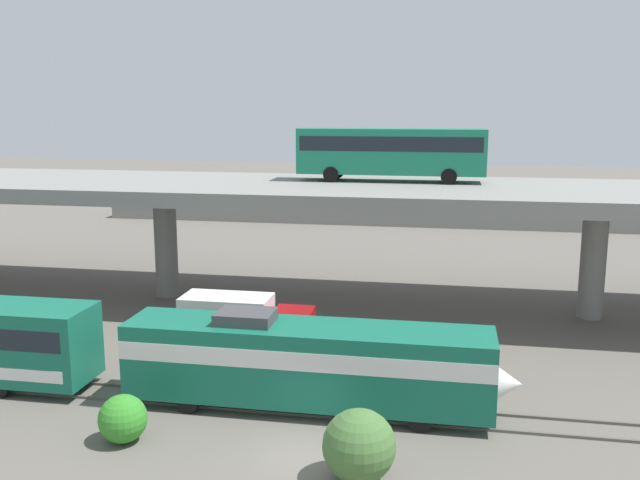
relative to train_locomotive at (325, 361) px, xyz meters
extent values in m
plane|color=#605B54|center=(-0.05, -4.00, -2.19)|extent=(260.00, 260.00, 0.00)
cube|color=#59544C|center=(-0.05, -0.76, -2.13)|extent=(110.00, 0.12, 0.12)
cube|color=#59544C|center=(-0.05, 0.76, -2.13)|extent=(110.00, 0.12, 0.12)
cube|color=#14664C|center=(-0.77, 0.00, -0.11)|extent=(15.49, 3.00, 3.20)
cube|color=silver|center=(-0.77, 0.00, 0.46)|extent=(15.49, 3.04, 0.77)
cone|color=silver|center=(6.97, 0.00, -0.43)|extent=(2.11, 2.85, 2.85)
cube|color=black|center=(5.39, 0.00, 0.78)|extent=(2.11, 2.70, 1.02)
cube|color=#3F3F42|center=(-3.42, 0.00, 1.74)|extent=(2.40, 1.80, 0.50)
cylinder|color=black|center=(4.07, 1.35, -1.71)|extent=(0.96, 0.18, 0.96)
cylinder|color=black|center=(4.07, -1.35, -1.71)|extent=(0.96, 0.18, 0.96)
cylinder|color=black|center=(-5.62, 1.35, -1.71)|extent=(0.96, 0.18, 0.96)
cylinder|color=black|center=(-5.62, -1.35, -1.71)|extent=(0.96, 0.18, 0.96)
cylinder|color=black|center=(-14.41, 1.35, -1.73)|extent=(0.92, 0.18, 0.92)
cube|color=gray|center=(-0.05, 16.00, 5.20)|extent=(96.00, 12.38, 0.91)
cylinder|color=gray|center=(-13.65, 16.00, 1.27)|extent=(1.50, 1.50, 6.93)
cylinder|color=gray|center=(13.55, 16.00, 1.27)|extent=(1.50, 1.50, 6.93)
cube|color=#197A56|center=(1.12, 18.07, 7.60)|extent=(12.00, 2.55, 2.90)
cube|color=black|center=(1.12, 18.07, 8.12)|extent=(11.52, 2.59, 0.93)
cube|color=black|center=(7.07, 18.07, 7.95)|extent=(0.08, 2.30, 1.74)
cylinder|color=black|center=(4.84, 19.28, 6.15)|extent=(1.00, 0.26, 1.00)
cylinder|color=black|center=(4.84, 16.86, 6.15)|extent=(1.00, 0.26, 1.00)
cylinder|color=black|center=(-2.60, 19.28, 6.15)|extent=(1.00, 0.26, 1.00)
cylinder|color=black|center=(-2.60, 16.86, 6.15)|extent=(1.00, 0.26, 1.00)
cube|color=maroon|center=(-2.75, 6.11, -0.75)|extent=(2.00, 2.30, 2.00)
cube|color=silver|center=(-6.25, 6.11, -0.45)|extent=(4.60, 2.30, 2.60)
cylinder|color=black|center=(-3.05, 7.20, -1.75)|extent=(0.88, 0.28, 0.88)
cylinder|color=black|center=(-3.05, 5.02, -1.75)|extent=(0.88, 0.28, 0.88)
cylinder|color=black|center=(-7.26, 7.20, -1.75)|extent=(0.88, 0.28, 0.88)
cylinder|color=black|center=(-7.26, 5.02, -1.75)|extent=(0.88, 0.28, 0.88)
cube|color=gray|center=(-0.05, 51.00, -1.32)|extent=(65.35, 10.02, 1.74)
cube|color=#B7B7BC|center=(-26.54, 53.19, 0.22)|extent=(4.41, 1.82, 0.70)
cube|color=#1E232B|center=(-26.76, 53.19, 0.81)|extent=(1.94, 1.60, 0.48)
cylinder|color=black|center=(-25.17, 54.06, -0.13)|extent=(0.64, 0.20, 0.64)
cylinder|color=black|center=(-25.17, 52.33, -0.13)|extent=(0.64, 0.20, 0.64)
cylinder|color=black|center=(-27.91, 54.06, -0.13)|extent=(0.64, 0.20, 0.64)
cylinder|color=black|center=(-27.91, 52.33, -0.13)|extent=(0.64, 0.20, 0.64)
cube|color=navy|center=(-0.47, 49.09, 0.22)|extent=(4.20, 1.86, 0.70)
cube|color=#1E232B|center=(-0.68, 49.09, 0.81)|extent=(1.85, 1.64, 0.48)
cylinder|color=black|center=(0.83, 49.98, -0.13)|extent=(0.64, 0.20, 0.64)
cylinder|color=black|center=(0.83, 48.21, -0.13)|extent=(0.64, 0.20, 0.64)
cylinder|color=black|center=(-1.77, 49.98, -0.13)|extent=(0.64, 0.20, 0.64)
cylinder|color=black|center=(-1.77, 48.21, -0.13)|extent=(0.64, 0.20, 0.64)
cube|color=black|center=(-6.86, 51.19, 0.22)|extent=(4.66, 1.70, 0.70)
cube|color=#1E232B|center=(-6.63, 51.19, 0.81)|extent=(2.05, 1.50, 0.48)
cylinder|color=black|center=(-8.31, 50.38, -0.13)|extent=(0.64, 0.20, 0.64)
cylinder|color=black|center=(-8.31, 52.00, -0.13)|extent=(0.64, 0.20, 0.64)
cylinder|color=black|center=(-5.42, 50.38, -0.13)|extent=(0.64, 0.20, 0.64)
cylinder|color=black|center=(-5.42, 52.00, -0.13)|extent=(0.64, 0.20, 0.64)
cube|color=#515459|center=(18.37, 52.63, 0.22)|extent=(4.45, 1.82, 0.70)
cube|color=#1E232B|center=(18.15, 52.63, 0.81)|extent=(1.96, 1.60, 0.48)
cylinder|color=black|center=(19.75, 53.49, -0.13)|extent=(0.64, 0.20, 0.64)
cylinder|color=black|center=(19.75, 51.77, -0.13)|extent=(0.64, 0.20, 0.64)
cylinder|color=black|center=(16.99, 53.49, -0.13)|extent=(0.64, 0.20, 0.64)
cylinder|color=black|center=(16.99, 51.77, -0.13)|extent=(0.64, 0.20, 0.64)
cube|color=#515459|center=(-15.94, 53.01, 0.22)|extent=(4.66, 1.84, 0.70)
cube|color=#1E232B|center=(-15.71, 53.01, 0.81)|extent=(2.05, 1.62, 0.48)
cylinder|color=black|center=(-17.38, 52.14, -0.13)|extent=(0.64, 0.20, 0.64)
cylinder|color=black|center=(-17.38, 53.88, -0.13)|extent=(0.64, 0.20, 0.64)
cylinder|color=black|center=(-14.49, 52.14, -0.13)|extent=(0.64, 0.20, 0.64)
cylinder|color=black|center=(-14.49, 53.88, -0.13)|extent=(0.64, 0.20, 0.64)
cube|color=#2D5170|center=(-0.05, 74.00, -2.19)|extent=(140.00, 36.00, 0.01)
sphere|color=#328828|center=(-7.13, -4.20, -1.26)|extent=(1.87, 1.87, 1.87)
sphere|color=#456E36|center=(2.14, -5.38, -0.91)|extent=(2.56, 2.56, 2.56)
camera|label=1|loc=(4.87, -27.61, 10.60)|focal=39.59mm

